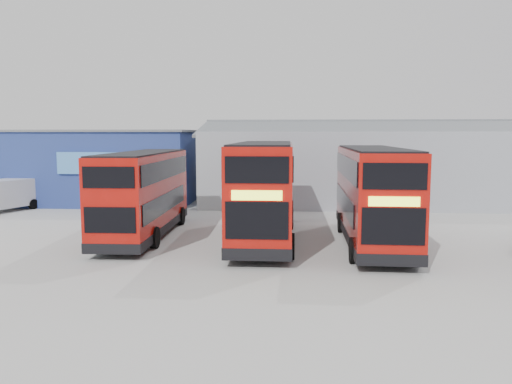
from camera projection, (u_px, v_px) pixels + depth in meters
The scene contains 7 objects.
ground_plane at pixel (320, 273), 17.43m from camera, with size 120.00×120.00×0.00m, color #A2A29D.
office_block at pixel (111, 166), 35.92m from camera, with size 12.30×8.32×5.12m.
maintenance_shed at pixel (415, 165), 36.40m from camera, with size 30.50×12.00×5.89m.
double_decker_left at pixel (144, 195), 23.42m from camera, with size 2.57×9.54×4.01m.
double_decker_centre at pixel (264, 192), 22.78m from camera, with size 2.73×10.58×4.46m.
double_decker_right at pixel (373, 196), 21.86m from camera, with size 2.73×10.12×4.25m.
panel_van at pixel (2, 194), 31.21m from camera, with size 3.38×4.87×1.99m.
Camera 1 is at (-1.06, -17.09, 4.83)m, focal length 35.00 mm.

